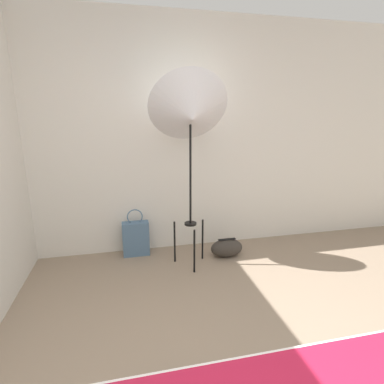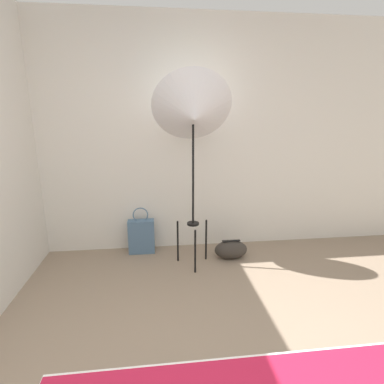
# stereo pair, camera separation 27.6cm
# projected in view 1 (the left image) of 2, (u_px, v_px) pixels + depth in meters

# --- Properties ---
(wall_back) EXTENTS (8.00, 0.05, 2.60)m
(wall_back) POSITION_uv_depth(u_px,v_px,m) (153.00, 139.00, 3.31)
(wall_back) COLOR silver
(wall_back) RESTS_ON ground_plane
(photo_umbrella) EXTENTS (0.79, 0.62, 1.97)m
(photo_umbrella) POSITION_uv_depth(u_px,v_px,m) (190.00, 114.00, 2.83)
(photo_umbrella) COLOR black
(photo_umbrella) RESTS_ON ground_plane
(tote_bag) EXTENTS (0.29, 0.12, 0.55)m
(tote_bag) POSITION_uv_depth(u_px,v_px,m) (136.00, 238.00, 3.38)
(tote_bag) COLOR slate
(tote_bag) RESTS_ON ground_plane
(duffel_bag) EXTENTS (0.36, 0.20, 0.21)m
(duffel_bag) POSITION_uv_depth(u_px,v_px,m) (227.00, 248.00, 3.37)
(duffel_bag) COLOR #332D28
(duffel_bag) RESTS_ON ground_plane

